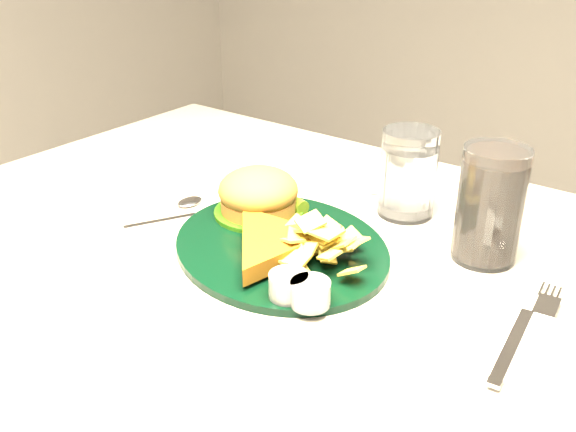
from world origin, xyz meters
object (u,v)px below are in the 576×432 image
Objects in this scene: water_glass at (408,173)px; cola_glass at (490,205)px; dinner_plate at (280,226)px; fork_napkin at (515,340)px.

water_glass is 0.15m from cola_glass.
dinner_plate is 0.26m from cola_glass.
water_glass is (0.08, 0.19, 0.03)m from dinner_plate.
cola_glass is 0.81× the size of fork_napkin.
cola_glass is at bearing 57.31° from dinner_plate.
water_glass is 0.85× the size of cola_glass.
water_glass is at bearing 132.36° from fork_napkin.
cola_glass is at bearing -21.91° from water_glass.
dinner_plate is at bearing 171.44° from fork_napkin.
fork_napkin is at bearing -58.03° from cola_glass.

